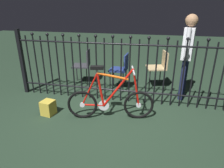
# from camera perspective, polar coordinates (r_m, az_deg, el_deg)

# --- Properties ---
(ground_plane) EXTENTS (20.00, 20.00, 0.00)m
(ground_plane) POSITION_cam_1_polar(r_m,az_deg,el_deg) (3.39, -0.93, -10.03)
(ground_plane) COLOR #1E2F21
(iron_fence) EXTENTS (4.05, 0.07, 1.34)m
(iron_fence) POSITION_cam_1_polar(r_m,az_deg,el_deg) (3.77, 0.79, 4.68)
(iron_fence) COLOR black
(iron_fence) RESTS_ON ground
(bicycle) EXTENTS (1.40, 0.42, 0.91)m
(bicycle) POSITION_cam_1_polar(r_m,az_deg,el_deg) (3.27, -0.50, -4.85)
(bicycle) COLOR black
(bicycle) RESTS_ON ground
(chair_tan) EXTENTS (0.48, 0.48, 0.83)m
(chair_tan) POSITION_cam_1_polar(r_m,az_deg,el_deg) (4.55, 13.34, 5.15)
(chair_tan) COLOR black
(chair_tan) RESTS_ON ground
(chair_charcoal) EXTENTS (0.43, 0.43, 0.81)m
(chair_charcoal) POSITION_cam_1_polar(r_m,az_deg,el_deg) (4.75, -7.94, 5.89)
(chair_charcoal) COLOR black
(chair_charcoal) RESTS_ON ground
(chair_navy) EXTENTS (0.39, 0.39, 0.80)m
(chair_navy) POSITION_cam_1_polar(r_m,az_deg,el_deg) (4.36, 2.70, 4.64)
(chair_navy) COLOR black
(chair_navy) RESTS_ON ground
(person_visitor) EXTENTS (0.24, 0.47, 1.63)m
(person_visitor) POSITION_cam_1_polar(r_m,az_deg,el_deg) (4.05, 20.67, 8.84)
(person_visitor) COLOR #191E3F
(person_visitor) RESTS_ON ground
(display_crate) EXTENTS (0.23, 0.23, 0.25)m
(display_crate) POSITION_cam_1_polar(r_m,az_deg,el_deg) (3.64, -17.70, -6.44)
(display_crate) COLOR #B29933
(display_crate) RESTS_ON ground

